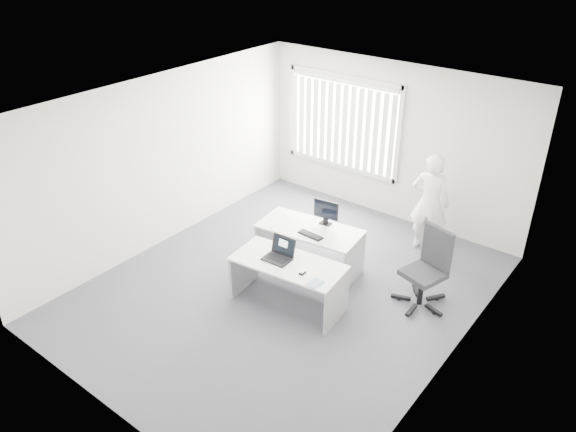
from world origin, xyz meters
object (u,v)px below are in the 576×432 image
Objects in this scene: office_chair at (425,281)px; desk_near at (288,274)px; desk_far at (309,239)px; laptop at (277,251)px; person at (430,203)px; monitor at (326,212)px.

desk_near is at bearing -124.47° from office_chair.
desk_far is (-0.31, 0.93, 0.00)m from desk_near.
person is at bearing 66.04° from laptop.
monitor reaches higher than laptop.
desk_near is 4.36× the size of laptop.
office_chair reaches higher than monitor.
person is (0.86, 2.58, 0.33)m from desk_near.
office_chair is 0.69× the size of person.
office_chair is at bearing 103.89° from person.
person reaches higher than office_chair.
person is 1.75m from monitor.
laptop is (-1.65, -1.26, 0.49)m from office_chair.
monitor is at bearing 88.93° from laptop.
office_chair is at bearing 32.78° from desk_near.
desk_near is at bearing -78.66° from desk_far.
office_chair reaches higher than laptop.
desk_near is 1.27m from monitor.
desk_near is at bearing 60.87° from person.
laptop is (-1.02, -2.63, 0.01)m from person.
desk_far reaches higher than desk_near.
person is at bearing 44.65° from monitor.
person is at bearing 47.42° from desk_far.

